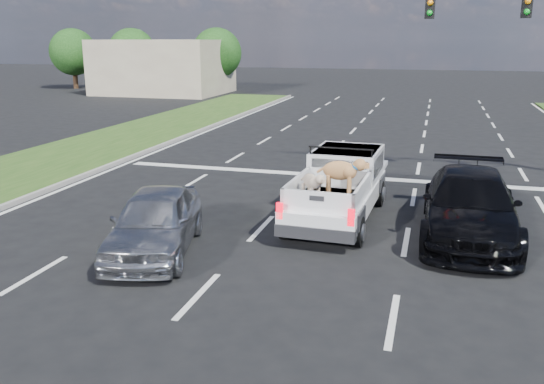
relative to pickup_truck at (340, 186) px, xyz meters
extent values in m
plane|color=black|center=(0.05, -5.37, -0.87)|extent=(160.00, 160.00, 0.00)
cube|color=silver|center=(-5.20, 0.63, -0.87)|extent=(0.12, 60.00, 0.01)
cube|color=silver|center=(-1.70, 0.63, -0.87)|extent=(0.12, 60.00, 0.01)
cube|color=silver|center=(1.80, 0.63, -0.87)|extent=(0.12, 60.00, 0.01)
cube|color=silver|center=(-8.75, 0.63, -0.87)|extent=(0.15, 60.00, 0.01)
cube|color=silver|center=(0.05, 4.63, -0.87)|extent=(17.00, 0.45, 0.01)
cube|color=gray|center=(-9.00, 0.63, -0.80)|extent=(0.15, 60.00, 0.14)
cube|color=black|center=(4.65, 5.13, 4.73)|extent=(0.30, 0.18, 0.95)
cube|color=black|center=(1.85, 5.13, 4.73)|extent=(0.30, 0.18, 0.95)
cube|color=tan|center=(-19.95, 30.63, 1.33)|extent=(10.00, 8.00, 4.40)
cylinder|color=#332114|center=(-29.95, 32.63, 0.21)|extent=(0.44, 0.44, 2.16)
sphere|color=#11330E|center=(-29.95, 32.63, 2.43)|extent=(4.20, 4.20, 4.20)
cylinder|color=#332114|center=(-23.95, 32.63, 0.21)|extent=(0.44, 0.44, 2.16)
sphere|color=#11330E|center=(-23.95, 32.63, 2.43)|extent=(4.20, 4.20, 4.20)
cylinder|color=#332114|center=(-15.95, 32.63, 0.21)|extent=(0.44, 0.44, 2.16)
sphere|color=#11330E|center=(-15.95, 32.63, 2.43)|extent=(4.20, 4.20, 4.20)
cylinder|color=black|center=(-0.89, -1.95, -0.52)|extent=(0.29, 0.72, 0.71)
cylinder|color=black|center=(0.73, -2.02, -0.52)|extent=(0.29, 0.72, 0.71)
cylinder|color=black|center=(-0.75, 1.49, -0.52)|extent=(0.29, 0.72, 0.71)
cylinder|color=black|center=(0.87, 1.43, -0.52)|extent=(0.29, 0.72, 0.71)
cube|color=silver|center=(-0.01, -0.22, -0.26)|extent=(1.96, 5.00, 0.48)
cube|color=silver|center=(0.04, 0.95, 0.38)|extent=(1.79, 2.21, 0.80)
cube|color=black|center=(0.00, -0.11, 0.41)|extent=(1.44, 0.08, 0.58)
cylinder|color=black|center=(0.00, 0.02, 0.97)|extent=(1.68, 0.11, 0.05)
cube|color=black|center=(-0.05, -1.31, -0.04)|extent=(1.75, 2.44, 0.06)
cube|color=silver|center=(-0.84, -1.28, 0.23)|extent=(0.17, 2.38, 0.48)
cube|color=silver|center=(0.74, -1.34, 0.23)|extent=(0.17, 2.38, 0.48)
cube|color=silver|center=(-0.09, -2.46, 0.23)|extent=(1.66, 0.14, 0.48)
cube|color=red|center=(-0.89, -2.62, 0.01)|extent=(0.15, 0.06, 0.37)
cube|color=red|center=(0.69, -2.69, 0.01)|extent=(0.15, 0.06, 0.37)
cube|color=black|center=(-0.10, -2.59, -0.43)|extent=(1.80, 0.35, 0.28)
imported|color=#A5A7AC|center=(-3.46, -3.53, -0.18)|extent=(2.57, 4.37, 1.40)
imported|color=black|center=(3.17, -0.61, -0.11)|extent=(2.18, 5.26, 1.52)
camera|label=1|loc=(2.24, -14.28, 3.68)|focal=38.00mm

